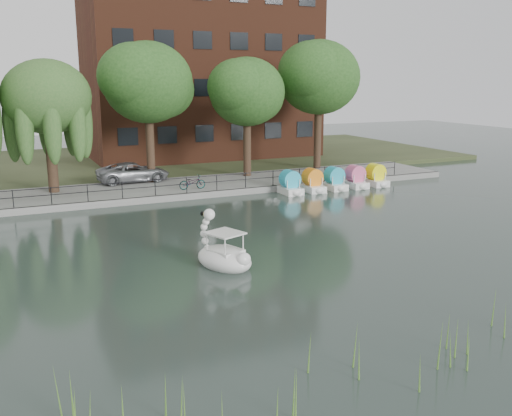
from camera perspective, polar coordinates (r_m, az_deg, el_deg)
ground_plane at (r=24.04m, az=2.91°, el=-5.08°), size 120.00×120.00×0.00m
promenade at (r=38.45m, az=-8.18°, el=1.97°), size 40.00×6.00×0.40m
kerb at (r=35.69m, az=-6.82°, el=1.16°), size 40.00×0.25×0.40m
land_strip at (r=51.86m, az=-12.65°, el=4.59°), size 60.00×22.00×0.36m
railing at (r=35.69m, az=-6.96°, el=2.70°), size 32.00×0.05×1.00m
apartment_building at (r=53.25m, az=-5.51°, el=14.96°), size 20.00×10.07×18.00m
willow_mid at (r=37.39m, az=-20.20°, el=10.35°), size 5.32×5.32×8.15m
broadleaf_center at (r=39.44m, az=-10.78°, el=12.18°), size 6.00×6.00×9.25m
broadleaf_right at (r=41.26m, az=-0.91°, el=11.49°), size 5.40×5.40×8.32m
broadleaf_far at (r=45.12m, az=6.32°, el=12.82°), size 6.30×6.30×9.71m
minivan at (r=40.02m, az=-12.18°, el=3.66°), size 2.86×5.72×1.56m
bicycle at (r=36.84m, az=-6.40°, el=2.65°), size 0.67×1.74×1.00m
swan_boat at (r=22.99m, az=-3.28°, el=-4.65°), size 2.49×3.05×2.23m
pedal_boat_row at (r=38.95m, az=7.86°, el=2.73°), size 7.95×1.70×1.40m
reed_bank at (r=17.94m, az=23.40°, el=-10.56°), size 24.00×2.40×1.20m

